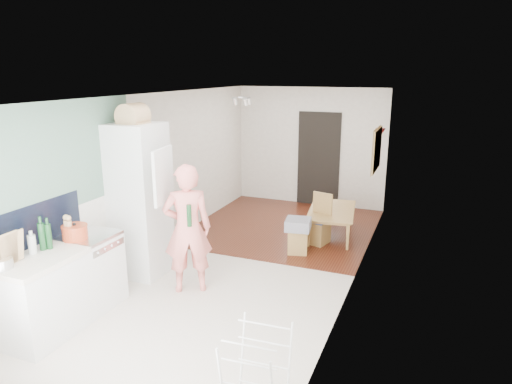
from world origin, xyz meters
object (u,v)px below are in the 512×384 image
Objects in this scene: stool at (298,241)px; person at (187,217)px; dining_chair at (317,219)px; dining_table at (333,225)px; drying_rack at (257,380)px.

person is at bearing -119.18° from stool.
dining_chair is (1.14, 2.27, -0.59)m from person.
drying_rack reaches higher than dining_table.
person is 3.12m from dining_table.
dining_chair is at bearing 94.67° from drying_rack.
drying_rack is at bearing -78.35° from stool.
person reaches higher than stool.
stool is (-0.35, -0.97, -0.01)m from dining_table.
person is 1.72× the size of dining_table.
dining_table is 1.35× the size of drying_rack.
dining_chair is 0.98× the size of drying_rack.
drying_rack is (0.75, -3.65, 0.23)m from stool.
drying_rack is (0.41, -4.62, 0.23)m from dining_table.
person is 2.15m from stool.
drying_rack is at bearing 177.09° from dining_table.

